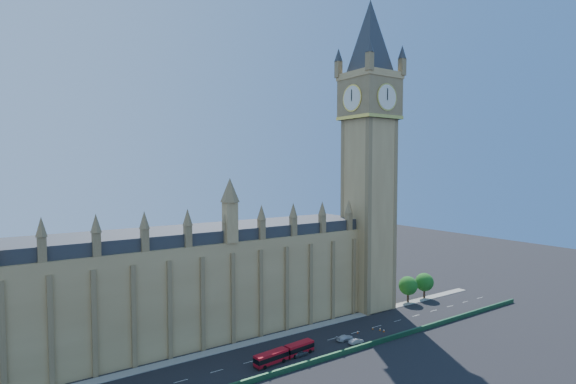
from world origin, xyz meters
TOP-DOWN VIEW (x-y plane):
  - ground at (0.00, 0.00)m, footprint 400.00×400.00m
  - palace_westminster at (-25.00, 22.00)m, footprint 120.00×20.00m
  - elizabeth_tower at (38.00, 13.99)m, footprint 20.59×20.59m
  - bridge_parapet at (0.00, -9.00)m, footprint 160.00×0.60m
  - kerb_north at (0.00, 9.50)m, footprint 160.00×3.00m
  - tree_east_near at (52.22, 10.08)m, footprint 6.00×6.00m
  - tree_east_far at (60.22, 10.08)m, footprint 6.00×6.00m
  - red_bus at (-4.73, -3.39)m, footprint 16.26×3.96m
  - car_grey at (-0.67, -3.84)m, footprint 3.98×1.65m
  - car_silver at (14.93, -5.70)m, footprint 3.96×1.40m
  - car_white at (14.08, -2.58)m, footprint 4.69×1.95m
  - cone_a at (25.37, -0.94)m, footprint 0.44×0.44m
  - cone_b at (26.46, -2.61)m, footprint 0.44×0.44m
  - cone_c at (26.54, -3.91)m, footprint 0.60×0.60m
  - cone_d at (20.10, -0.74)m, footprint 0.45×0.45m

SIDE VIEW (x-z plane):
  - ground at x=0.00m, z-range 0.00..0.00m
  - kerb_north at x=0.00m, z-range 0.00..0.16m
  - cone_d at x=20.10m, z-range 0.00..0.68m
  - cone_b at x=26.46m, z-range 0.00..0.68m
  - cone_a at x=25.37m, z-range 0.00..0.69m
  - cone_c at x=26.54m, z-range -0.01..0.75m
  - bridge_parapet at x=0.00m, z-range 0.00..1.20m
  - car_silver at x=14.93m, z-range 0.00..1.30m
  - car_grey at x=-0.67m, z-range 0.00..1.35m
  - car_white at x=14.08m, z-range 0.00..1.36m
  - red_bus at x=-4.73m, z-range 0.07..2.81m
  - tree_east_near at x=52.22m, z-range 1.39..9.89m
  - tree_east_far at x=60.22m, z-range 1.39..9.89m
  - palace_westminster at x=-25.00m, z-range -0.14..27.86m
  - elizabeth_tower at x=38.00m, z-range 2.06..107.06m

